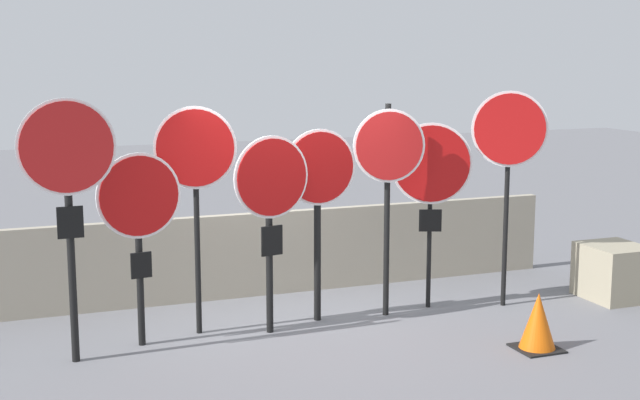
% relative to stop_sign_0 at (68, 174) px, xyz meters
% --- Properties ---
extents(ground_plane, '(40.00, 40.00, 0.00)m').
position_rel_stop_sign_0_xyz_m(ground_plane, '(2.43, 0.33, -1.88)').
color(ground_plane, slate).
extents(fence_back, '(7.98, 0.12, 1.05)m').
position_rel_stop_sign_0_xyz_m(fence_back, '(2.43, 1.74, -1.36)').
color(fence_back, '#A89E89').
rests_on(fence_back, ground).
extents(stop_sign_0, '(0.93, 0.14, 2.61)m').
position_rel_stop_sign_0_xyz_m(stop_sign_0, '(0.00, 0.00, 0.00)').
color(stop_sign_0, black).
rests_on(stop_sign_0, ground).
extents(stop_sign_1, '(0.88, 0.18, 2.03)m').
position_rel_stop_sign_0_xyz_m(stop_sign_1, '(0.70, 0.27, -0.45)').
color(stop_sign_1, black).
rests_on(stop_sign_1, ground).
extents(stop_sign_2, '(0.86, 0.20, 2.47)m').
position_rel_stop_sign_0_xyz_m(stop_sign_2, '(1.34, 0.45, -0.02)').
color(stop_sign_2, black).
rests_on(stop_sign_2, ground).
extents(stop_sign_3, '(0.87, 0.21, 2.16)m').
position_rel_stop_sign_0_xyz_m(stop_sign_3, '(2.09, 0.20, -0.36)').
color(stop_sign_3, black).
rests_on(stop_sign_3, ground).
extents(stop_sign_4, '(0.85, 0.15, 2.19)m').
position_rel_stop_sign_0_xyz_m(stop_sign_4, '(2.72, 0.43, -0.32)').
color(stop_sign_4, black).
rests_on(stop_sign_4, ground).
extents(stop_sign_5, '(0.82, 0.19, 2.46)m').
position_rel_stop_sign_0_xyz_m(stop_sign_5, '(3.53, 0.34, -0.09)').
color(stop_sign_5, black).
rests_on(stop_sign_5, ground).
extents(stop_sign_6, '(0.90, 0.36, 2.22)m').
position_rel_stop_sign_0_xyz_m(stop_sign_6, '(4.13, 0.45, -0.25)').
color(stop_sign_6, black).
rests_on(stop_sign_6, ground).
extents(stop_sign_7, '(0.82, 0.39, 2.58)m').
position_rel_stop_sign_0_xyz_m(stop_sign_7, '(5.01, 0.20, 0.09)').
color(stop_sign_7, black).
rests_on(stop_sign_7, ground).
extents(traffic_cone_0, '(0.45, 0.45, 0.60)m').
position_rel_stop_sign_0_xyz_m(traffic_cone_0, '(4.48, -1.27, -1.58)').
color(traffic_cone_0, black).
rests_on(traffic_cone_0, ground).
extents(storage_crate, '(0.70, 0.80, 0.67)m').
position_rel_stop_sign_0_xyz_m(storage_crate, '(6.47, 0.03, -1.54)').
color(storage_crate, '#9E937A').
rests_on(storage_crate, ground).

